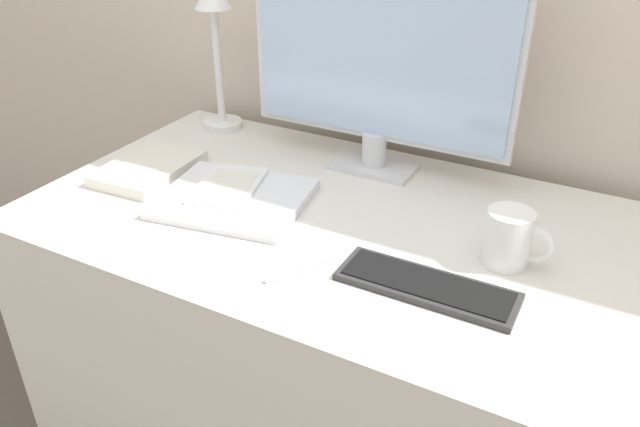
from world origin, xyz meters
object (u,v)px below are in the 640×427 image
(laptop, at_px, (234,199))
(pen, at_px, (299,269))
(ereader, at_px, (229,186))
(desk_lamp, at_px, (216,36))
(monitor, at_px, (379,53))
(coffee_mug, at_px, (509,238))
(keyboard, at_px, (427,286))
(notebook, at_px, (149,168))

(laptop, bearing_deg, pen, -31.73)
(ereader, height_order, desk_lamp, desk_lamp)
(monitor, bearing_deg, ereader, -127.79)
(desk_lamp, bearing_deg, laptop, -50.91)
(monitor, height_order, coffee_mug, monitor)
(keyboard, height_order, desk_lamp, desk_lamp)
(desk_lamp, bearing_deg, ereader, -52.10)
(keyboard, bearing_deg, laptop, 168.37)
(keyboard, bearing_deg, ereader, 166.80)
(keyboard, height_order, notebook, notebook)
(pen, bearing_deg, monitor, 97.17)
(keyboard, height_order, pen, keyboard)
(laptop, bearing_deg, coffee_mug, 4.68)
(ereader, bearing_deg, desk_lamp, 127.90)
(ereader, relative_size, pen, 1.72)
(monitor, height_order, notebook, monitor)
(pen, bearing_deg, notebook, 160.62)
(ereader, height_order, notebook, ereader)
(monitor, relative_size, laptop, 1.85)
(laptop, bearing_deg, keyboard, -11.63)
(ereader, relative_size, coffee_mug, 1.76)
(ereader, bearing_deg, keyboard, -13.20)
(keyboard, xyz_separation_m, pen, (-0.21, -0.06, -0.00))
(keyboard, distance_m, notebook, 0.72)
(monitor, relative_size, notebook, 2.50)
(keyboard, distance_m, laptop, 0.46)
(ereader, bearing_deg, monitor, 52.21)
(notebook, xyz_separation_m, coffee_mug, (0.80, 0.02, 0.04))
(keyboard, height_order, laptop, laptop)
(monitor, distance_m, coffee_mug, 0.49)
(notebook, relative_size, pen, 1.99)
(monitor, relative_size, desk_lamp, 1.61)
(ereader, distance_m, notebook, 0.23)
(keyboard, bearing_deg, pen, -165.25)
(monitor, distance_m, pen, 0.52)
(desk_lamp, bearing_deg, pen, -43.27)
(desk_lamp, bearing_deg, coffee_mug, -19.31)
(monitor, xyz_separation_m, pen, (0.06, -0.44, -0.26))
(monitor, height_order, laptop, monitor)
(notebook, distance_m, coffee_mug, 0.80)
(notebook, bearing_deg, monitor, 31.55)
(laptop, height_order, coffee_mug, coffee_mug)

